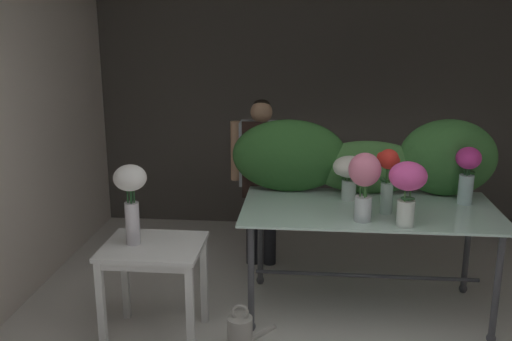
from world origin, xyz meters
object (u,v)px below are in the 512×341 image
Objects in this scene: florist at (261,166)px; vase_ivory_carnations at (349,171)px; vase_magenta_lilies at (467,171)px; vase_scarlet_peonies at (387,177)px; display_table_glass at (369,223)px; vase_rosy_hydrangea at (364,179)px; side_table_white at (154,258)px; watering_can at (241,332)px; vase_white_roses_tall at (131,193)px; vase_fuchsia_ranunculus at (407,185)px.

vase_ivory_carnations is (0.76, -0.64, 0.14)m from florist.
vase_magenta_lilies is 0.93× the size of vase_scarlet_peonies.
display_table_glass is 5.47× the size of vase_ivory_carnations.
vase_rosy_hydrangea is (0.83, -1.14, 0.22)m from florist.
side_table_white is 1.67m from vase_ivory_carnations.
vase_ivory_carnations reaches higher than side_table_white.
vase_white_roses_tall is at bearing 173.48° from watering_can.
vase_fuchsia_ranunculus is 0.92× the size of vase_rosy_hydrangea.
vase_magenta_lilies is at bearing 16.55° from vase_white_roses_tall.
vase_scarlet_peonies is at bearing 45.14° from vase_rosy_hydrangea.
vase_magenta_lilies is 0.98× the size of vase_fuchsia_ranunculus.
vase_magenta_lilies is (1.67, -0.66, 0.17)m from florist.
vase_scarlet_peonies is 0.85× the size of vase_white_roses_tall.
vase_rosy_hydrangea reaches higher than display_table_glass.
florist reaches higher than vase_ivory_carnations.
vase_scarlet_peonies is at bearing -155.93° from vase_magenta_lilies.
vase_rosy_hydrangea reaches higher than side_table_white.
side_table_white is 1.86m from vase_fuchsia_ranunculus.
watering_can is at bearing -158.12° from vase_rosy_hydrangea.
vase_scarlet_peonies reaches higher than vase_ivory_carnations.
vase_fuchsia_ranunculus is (0.36, -0.58, 0.06)m from vase_ivory_carnations.
vase_ivory_carnations reaches higher than display_table_glass.
vase_magenta_lilies is 0.79× the size of vase_white_roses_tall.
florist reaches higher than side_table_white.
display_table_glass is at bearing 130.49° from vase_scarlet_peonies.
side_table_white is (-1.56, -0.56, -0.12)m from display_table_glass.
florist is 1.61m from vase_white_roses_tall.
vase_white_roses_tall is (-1.81, -0.44, -0.04)m from vase_scarlet_peonies.
vase_fuchsia_ranunculus is at bearing 12.93° from watering_can.
vase_white_roses_tall is 1.26m from watering_can.
vase_white_roses_tall is at bearing -119.53° from florist.
display_table_glass is 0.61m from vase_fuchsia_ranunculus.
vase_ivory_carnations is at bearing 28.10° from side_table_white.
florist reaches higher than watering_can.
vase_ivory_carnations is at bearing 129.33° from vase_scarlet_peonies.
vase_ivory_carnations is at bearing 47.28° from watering_can.
florist reaches higher than display_table_glass.
florist is at bearing 64.97° from side_table_white.
florist is 1.67m from vase_fuchsia_ranunculus.
florist is 3.15× the size of vase_rosy_hydrangea.
vase_rosy_hydrangea is (-0.84, -0.48, 0.05)m from vase_magenta_lilies.
vase_scarlet_peonies is (1.02, -0.95, 0.19)m from florist.
vase_white_roses_tall is at bearing -179.98° from side_table_white.
florist is at bearing 136.83° from vase_scarlet_peonies.
display_table_glass is at bearing 117.99° from vase_fuchsia_ranunculus.
florist is 3.22× the size of vase_scarlet_peonies.
vase_rosy_hydrangea is at bearing 9.66° from side_table_white.
vase_ivory_carnations is 0.41m from vase_scarlet_peonies.
vase_white_roses_tall is (-1.70, -0.56, 0.36)m from display_table_glass.
vase_magenta_lilies is 0.96m from vase_rosy_hydrangea.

